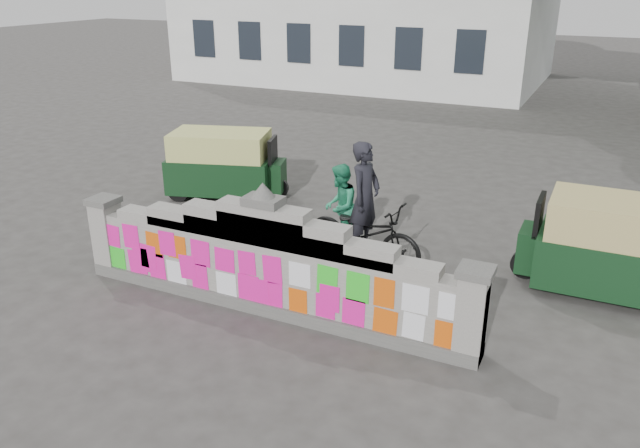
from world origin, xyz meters
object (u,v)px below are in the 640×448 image
object	(u,v)px
cyclist_bike	(364,233)
rickshaw_right	(615,247)
pedestrian	(340,207)
cyclist_rider	(364,212)
rickshaw_left	(224,163)

from	to	relation	value
cyclist_bike	rickshaw_right	world-z (taller)	rickshaw_right
pedestrian	cyclist_rider	bearing A→B (deg)	41.07
cyclist_rider	rickshaw_right	distance (m)	3.95
cyclist_bike	cyclist_rider	world-z (taller)	cyclist_rider
cyclist_bike	rickshaw_left	bearing A→B (deg)	71.34
rickshaw_right	cyclist_bike	bearing A→B (deg)	9.24
pedestrian	rickshaw_left	distance (m)	3.80
cyclist_bike	rickshaw_right	bearing A→B (deg)	-73.45
cyclist_rider	rickshaw_left	distance (m)	4.63
cyclist_rider	pedestrian	size ratio (longest dim) A/B	1.23
rickshaw_left	cyclist_rider	bearing A→B (deg)	-42.86
rickshaw_right	pedestrian	bearing A→B (deg)	1.59
cyclist_rider	rickshaw_left	size ratio (longest dim) A/B	0.70
cyclist_bike	cyclist_rider	distance (m)	0.39
rickshaw_left	rickshaw_right	size ratio (longest dim) A/B	0.99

